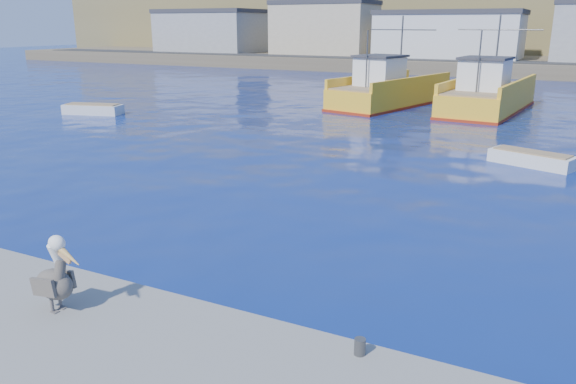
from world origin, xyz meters
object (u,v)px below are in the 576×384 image
(skiff_mid, at_px, (531,160))
(pelican, at_px, (55,278))
(trawler_yellow_b, at_px, (488,96))
(trawler_yellow_a, at_px, (389,91))
(skiff_left, at_px, (93,110))

(skiff_mid, height_order, pelican, pelican)
(trawler_yellow_b, xyz_separation_m, pelican, (-3.14, -35.03, 0.10))
(trawler_yellow_b, distance_m, pelican, 35.17)
(trawler_yellow_a, bearing_deg, skiff_left, -141.92)
(trawler_yellow_a, bearing_deg, skiff_mid, -54.01)
(skiff_left, distance_m, pelican, 29.86)
(trawler_yellow_b, height_order, pelican, trawler_yellow_b)
(trawler_yellow_b, distance_m, skiff_mid, 16.33)
(trawler_yellow_b, bearing_deg, skiff_left, -150.37)
(trawler_yellow_b, relative_size, pelican, 7.76)
(pelican, bearing_deg, skiff_mid, 69.32)
(trawler_yellow_b, distance_m, skiff_left, 27.52)
(trawler_yellow_a, relative_size, trawler_yellow_b, 1.00)
(trawler_yellow_b, bearing_deg, skiff_mid, -75.32)
(skiff_left, bearing_deg, skiff_mid, -4.42)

